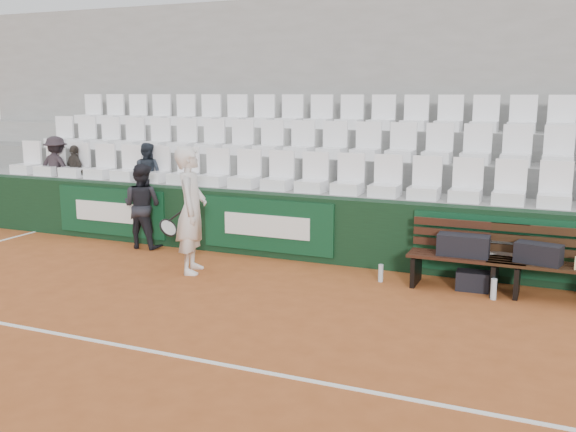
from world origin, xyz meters
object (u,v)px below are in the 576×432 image
object	(u,v)px
water_bottle_near	(381,273)
ball_kid	(142,206)
water_bottle_far	(494,289)
spectator_b	(74,149)
sports_bag_left	(463,245)
tennis_player	(191,210)
bench_right	(548,282)
spectator_c	(146,149)
spectator_a	(55,144)
sports_bag_right	(538,254)
bench_left	(465,273)
sports_bag_ground	(473,281)

from	to	relation	value
water_bottle_near	ball_kid	world-z (taller)	ball_kid
water_bottle_far	spectator_b	distance (m)	8.06
sports_bag_left	spectator_b	bearing A→B (deg)	171.39
tennis_player	spectator_b	bearing A→B (deg)	153.70
bench_right	spectator_c	size ratio (longest dim) A/B	1.32
bench_right	spectator_b	xyz separation A→B (m)	(-8.44, 1.12, 1.29)
ball_kid	spectator_a	world-z (taller)	spectator_a
water_bottle_near	spectator_c	distance (m)	5.04
spectator_a	spectator_b	world-z (taller)	spectator_a
spectator_a	spectator_b	xyz separation A→B (m)	(0.45, 0.00, -0.08)
sports_bag_right	ball_kid	bearing A→B (deg)	177.28
sports_bag_left	spectator_c	xyz separation A→B (m)	(-5.74, 1.12, 0.98)
bench_left	water_bottle_near	world-z (taller)	bench_left
sports_bag_right	ball_kid	distance (m)	6.19
sports_bag_right	sports_bag_ground	bearing A→B (deg)	178.97
sports_bag_left	water_bottle_near	size ratio (longest dim) A/B	2.70
water_bottle_far	spectator_c	size ratio (longest dim) A/B	0.24
water_bottle_near	sports_bag_ground	bearing A→B (deg)	4.62
sports_bag_left	spectator_b	world-z (taller)	spectator_b
sports_bag_right	spectator_b	size ratio (longest dim) A/B	0.53
sports_bag_ground	spectator_c	world-z (taller)	spectator_c
sports_bag_left	water_bottle_near	xyz separation A→B (m)	(-1.07, -0.11, -0.47)
sports_bag_left	tennis_player	size ratio (longest dim) A/B	0.36
sports_bag_right	tennis_player	xyz separation A→B (m)	(-4.63, -0.67, 0.33)
spectator_a	water_bottle_far	bearing A→B (deg)	170.08
water_bottle_far	spectator_c	distance (m)	6.50
water_bottle_far	spectator_a	distance (m)	8.51
water_bottle_far	ball_kid	size ratio (longest dim) A/B	0.19
spectator_c	bench_left	bearing A→B (deg)	158.12
sports_bag_right	sports_bag_ground	world-z (taller)	sports_bag_right
bench_left	spectator_c	world-z (taller)	spectator_c
sports_bag_left	water_bottle_near	bearing A→B (deg)	-174.05
ball_kid	water_bottle_far	bearing A→B (deg)	172.42
bench_left	sports_bag_right	world-z (taller)	sports_bag_right
bench_left	water_bottle_far	world-z (taller)	bench_left
water_bottle_far	tennis_player	xyz separation A→B (m)	(-4.15, -0.39, 0.77)
spectator_c	spectator_a	bearing A→B (deg)	-10.91
tennis_player	spectator_c	size ratio (longest dim) A/B	1.61
sports_bag_left	water_bottle_far	world-z (taller)	sports_bag_left
sports_bag_ground	sports_bag_left	bearing A→B (deg)	174.88
spectator_b	spectator_c	size ratio (longest dim) A/B	0.92
bench_left	bench_right	bearing A→B (deg)	-0.09
sports_bag_left	spectator_c	world-z (taller)	spectator_c
ball_kid	spectator_b	distance (m)	2.42
water_bottle_far	bench_left	bearing A→B (deg)	142.45
bench_right	tennis_player	world-z (taller)	tennis_player
bench_right	water_bottle_near	xyz separation A→B (m)	(-2.13, -0.10, -0.10)
sports_bag_ground	spectator_a	world-z (taller)	spectator_a
sports_bag_left	ball_kid	size ratio (longest dim) A/B	0.47
sports_bag_left	sports_bag_right	distance (m)	0.92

